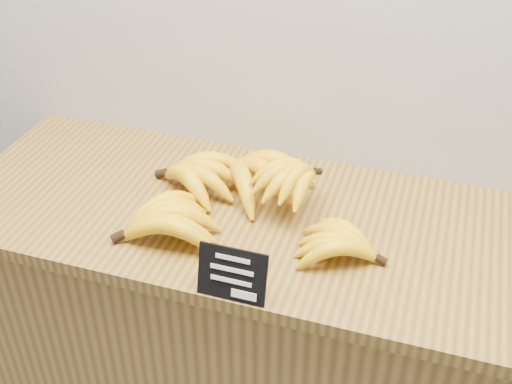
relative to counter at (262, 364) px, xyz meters
The scene contains 4 objects.
counter is the anchor object (origin of this frame).
counter_top 0.47m from the counter, ahead, with size 1.37×0.54×0.03m, color olive.
chalkboard_sign 0.59m from the counter, 85.35° to the right, with size 0.13×0.01×0.10m, color black.
banana_pile 0.52m from the counter, 168.47° to the left, with size 0.54×0.42×0.11m.
Camera 1 is at (0.47, 1.71, 1.75)m, focal length 45.00 mm.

